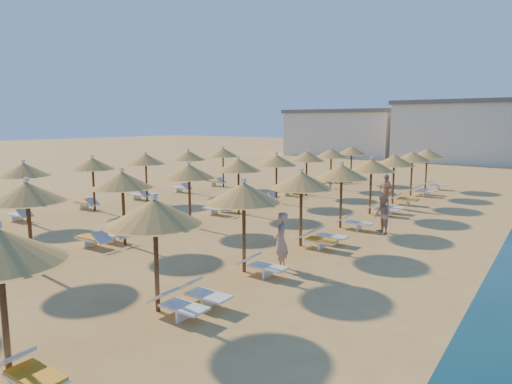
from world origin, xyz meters
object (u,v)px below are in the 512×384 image
Objects in this scene: parasol_row_west at (215,169)px; beachgoer_a at (281,241)px; parasol_row_east at (323,177)px; beachgoer_c at (386,191)px; beachgoer_b at (383,215)px.

beachgoer_a is (6.55, -4.73, -1.55)m from parasol_row_west.
parasol_row_east is at bearing 171.64° from beachgoer_a.
parasol_row_east is 5.70m from parasol_row_west.
parasol_row_east is 8.03m from beachgoer_c.
parasol_row_east reaches higher than beachgoer_c.
beachgoer_a is 6.67m from beachgoer_b.
parasol_row_west reaches higher than beachgoer_a.
parasol_row_west is 22.34× the size of beachgoer_b.
beachgoer_b is at bearing 43.69° from parasol_row_east.
parasol_row_west is at bearing -144.36° from beachgoer_a.
parasol_row_east is 22.34× the size of beachgoer_b.
parasol_row_west reaches higher than beachgoer_b.
beachgoer_c is 6.32m from beachgoer_b.
parasol_row_west reaches higher than beachgoer_c.
parasol_row_west is 19.23× the size of beachgoer_c.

